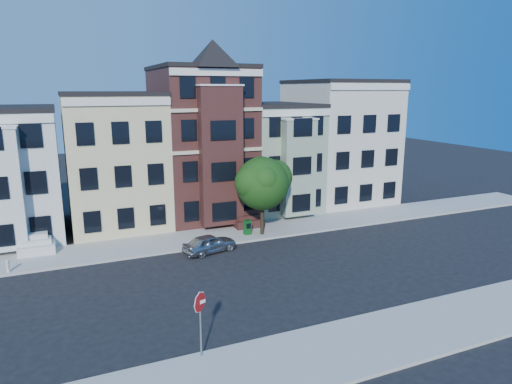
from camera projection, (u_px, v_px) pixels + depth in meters
name	position (u px, v px, depth m)	size (l,w,h in m)	color
ground	(277.00, 276.00, 26.20)	(120.00, 120.00, 0.00)	black
far_sidewalk	(229.00, 235.00, 33.34)	(60.00, 4.00, 0.15)	#9E9B93
near_sidewalk	(361.00, 344.00, 19.02)	(60.00, 4.00, 0.15)	#9E9B93
house_yellow	(115.00, 161.00, 35.36)	(7.00, 9.00, 10.00)	beige
house_brown	(201.00, 144.00, 37.85)	(7.00, 9.00, 12.00)	#3D1D1A
house_green	(272.00, 158.00, 40.70)	(6.00, 9.00, 9.00)	gray
house_cream	(339.00, 143.00, 43.20)	(8.00, 9.00, 11.00)	beige
street_tree	(262.00, 187.00, 32.45)	(6.03, 6.03, 7.01)	#1E5011
parked_car	(210.00, 243.00, 29.79)	(1.45, 3.60, 1.23)	#9EA0A5
newspaper_box	(247.00, 227.00, 33.07)	(0.48, 0.42, 1.06)	#0F5019
fire_hydrant	(8.00, 267.00, 26.27)	(0.21, 0.21, 0.58)	beige
stop_sign	(200.00, 320.00, 17.70)	(0.85, 0.12, 3.09)	#B81313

